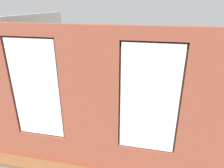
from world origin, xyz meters
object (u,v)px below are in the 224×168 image
object	(u,v)px
remote_silver	(125,91)
potted_plant_corner_near_left	(184,76)
table_plant_small	(110,87)
tv_flatscreen	(36,84)
candle_jar	(116,93)
potted_plant_foreground_right	(74,71)
cup_ceramic	(114,91)
potted_plant_beside_window_right	(24,114)
couch_by_window	(99,136)
media_console	(39,100)
potted_plant_corner_far_left	(207,142)
papasan_chair	(106,78)
couch_left	(185,108)
coffee_table	(114,94)

from	to	relation	value
remote_silver	potted_plant_corner_near_left	xyz separation A→B (m)	(-2.18, -1.44, 0.24)
table_plant_small	potted_plant_corner_near_left	distance (m)	3.08
table_plant_small	tv_flatscreen	size ratio (longest dim) A/B	0.31
candle_jar	potted_plant_foreground_right	xyz separation A→B (m)	(2.25, -1.67, 0.10)
tv_flatscreen	potted_plant_corner_near_left	bearing A→B (deg)	-153.73
potted_plant_corner_near_left	potted_plant_foreground_right	bearing A→B (deg)	0.66
table_plant_small	remote_silver	distance (m)	0.54
cup_ceramic	potted_plant_corner_near_left	size ratio (longest dim) A/B	0.09
tv_flatscreen	potted_plant_beside_window_right	xyz separation A→B (m)	(-0.61, 1.60, -0.17)
candle_jar	potted_plant_corner_near_left	bearing A→B (deg)	-144.79
candle_jar	cup_ceramic	bearing A→B (deg)	-53.43
couch_by_window	table_plant_small	xyz separation A→B (m)	(0.28, -2.49, 0.26)
candle_jar	media_console	distance (m)	2.67
remote_silver	potted_plant_corner_far_left	distance (m)	3.44
tv_flatscreen	papasan_chair	distance (m)	2.91
tv_flatscreen	couch_left	bearing A→B (deg)	-174.74
couch_left	media_console	distance (m)	4.87
couch_by_window	media_console	xyz separation A→B (m)	(2.58, -1.51, -0.03)
couch_by_window	papasan_chair	size ratio (longest dim) A/B	1.58
cup_ceramic	potted_plant_corner_near_left	xyz separation A→B (m)	(-2.54, -1.59, 0.20)
remote_silver	potted_plant_beside_window_right	bearing A→B (deg)	-76.91
couch_left	potted_plant_foreground_right	distance (m)	4.96
papasan_chair	potted_plant_beside_window_right	xyz separation A→B (m)	(1.22, 3.82, 0.31)
cup_ceramic	potted_plant_foreground_right	size ratio (longest dim) A/B	0.11
table_plant_small	remote_silver	world-z (taller)	table_plant_small
potted_plant_corner_far_left	tv_flatscreen	bearing A→B (deg)	-17.86
couch_left	remote_silver	xyz separation A→B (m)	(2.03, -0.58, 0.13)
potted_plant_beside_window_right	media_console	bearing A→B (deg)	-69.29
potted_plant_foreground_right	media_console	bearing A→B (deg)	82.92
potted_plant_corner_far_left	cup_ceramic	bearing A→B (deg)	-44.26
cup_ceramic	potted_plant_corner_near_left	world-z (taller)	potted_plant_corner_near_left
potted_plant_corner_near_left	potted_plant_foreground_right	size ratio (longest dim) A/B	1.17
media_console	papasan_chair	distance (m)	2.87
remote_silver	potted_plant_foreground_right	size ratio (longest dim) A/B	0.18
coffee_table	papasan_chair	world-z (taller)	papasan_chair
cup_ceramic	potted_plant_corner_far_left	size ratio (longest dim) A/B	0.08
media_console	coffee_table	bearing A→B (deg)	-160.39
candle_jar	papasan_chair	size ratio (longest dim) A/B	0.11
table_plant_small	media_console	size ratio (longest dim) A/B	0.31
couch_by_window	potted_plant_corner_near_left	distance (m)	4.67
remote_silver	papasan_chair	xyz separation A→B (m)	(0.99, -1.19, -0.02)
candle_jar	potted_plant_beside_window_right	size ratio (longest dim) A/B	0.09
couch_left	couch_by_window	bearing A→B (deg)	-52.95
media_console	potted_plant_beside_window_right	world-z (taller)	potted_plant_beside_window_right
remote_silver	media_console	bearing A→B (deg)	-106.84
couch_by_window	couch_left	bearing A→B (deg)	-139.24
coffee_table	potted_plant_foreground_right	world-z (taller)	potted_plant_foreground_right
candle_jar	potted_plant_foreground_right	world-z (taller)	potted_plant_foreground_right
coffee_table	media_console	distance (m)	2.61
couch_by_window	cup_ceramic	size ratio (longest dim) A/B	17.31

